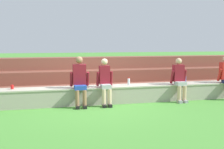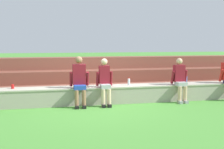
# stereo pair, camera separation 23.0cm
# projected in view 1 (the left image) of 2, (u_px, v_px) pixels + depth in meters

# --- Properties ---
(ground_plane) EXTENTS (80.00, 80.00, 0.00)m
(ground_plane) POSITION_uv_depth(u_px,v_px,m) (98.00, 105.00, 7.91)
(ground_plane) COLOR #4C9338
(stone_seating_wall) EXTENTS (9.95, 0.61, 0.52)m
(stone_seating_wall) POSITION_uv_depth(u_px,v_px,m) (96.00, 94.00, 8.15)
(stone_seating_wall) COLOR #A8A08E
(stone_seating_wall) RESTS_ON ground
(brick_bleachers) EXTENTS (13.89, 2.02, 1.28)m
(brick_bleachers) POSITION_uv_depth(u_px,v_px,m) (88.00, 79.00, 9.83)
(brick_bleachers) COLOR brown
(brick_bleachers) RESTS_ON ground
(person_left_of_center) EXTENTS (0.55, 0.56, 1.44)m
(person_left_of_center) POSITION_uv_depth(u_px,v_px,m) (80.00, 80.00, 7.70)
(person_left_of_center) COLOR #996B4C
(person_left_of_center) RESTS_ON ground
(person_center) EXTENTS (0.48, 0.58, 1.37)m
(person_center) POSITION_uv_depth(u_px,v_px,m) (105.00, 81.00, 7.87)
(person_center) COLOR beige
(person_center) RESTS_ON ground
(person_right_of_center) EXTENTS (0.51, 0.53, 1.35)m
(person_right_of_center) POSITION_uv_depth(u_px,v_px,m) (179.00, 79.00, 8.39)
(person_right_of_center) COLOR #DBAD89
(person_right_of_center) RESTS_ON ground
(water_bottle_mid_left) EXTENTS (0.08, 0.08, 0.26)m
(water_bottle_mid_left) POSITION_uv_depth(u_px,v_px,m) (185.00, 79.00, 8.74)
(water_bottle_mid_left) COLOR blue
(water_bottle_mid_left) RESTS_ON stone_seating_wall
(water_bottle_mid_right) EXTENTS (0.07, 0.07, 0.23)m
(water_bottle_mid_right) POSITION_uv_depth(u_px,v_px,m) (129.00, 82.00, 8.35)
(water_bottle_mid_right) COLOR silver
(water_bottle_mid_right) RESTS_ON stone_seating_wall
(plastic_cup_middle) EXTENTS (0.08, 0.08, 0.12)m
(plastic_cup_middle) POSITION_uv_depth(u_px,v_px,m) (12.00, 87.00, 7.63)
(plastic_cup_middle) COLOR red
(plastic_cup_middle) RESTS_ON stone_seating_wall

